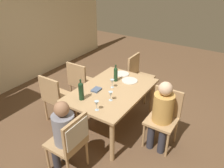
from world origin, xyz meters
TOP-DOWN VIEW (x-y plane):
  - ground_plane at (0.00, 0.00)m, footprint 10.00×10.00m
  - rear_room_partition at (0.00, 2.71)m, footprint 6.40×0.12m
  - dining_table at (0.00, 0.00)m, footprint 1.51×1.03m
  - chair_near at (0.09, -0.89)m, footprint 0.44×0.44m
  - chair_left_end at (-1.14, -0.12)m, footprint 0.44×0.46m
  - chair_far_right at (0.25, 0.89)m, footprint 0.44×0.44m
  - chair_right_end at (1.14, 0.09)m, footprint 0.44×0.44m
  - chair_far_left at (-0.43, 0.89)m, footprint 0.44×0.44m
  - person_woman_host at (-0.03, -0.89)m, footprint 0.35×0.30m
  - person_man_bearded at (-1.14, 0.03)m, footprint 0.29×0.34m
  - wine_bottle_tall_green at (-0.51, 0.22)m, footprint 0.08×0.08m
  - wine_bottle_dark_red at (0.29, 0.11)m, footprint 0.07×0.07m
  - wine_glass_near_left at (-0.29, -0.16)m, footprint 0.07×0.07m
  - wine_glass_centre at (0.06, 0.03)m, footprint 0.07×0.07m
  - wine_glass_near_right at (-0.61, -0.14)m, footprint 0.07×0.07m
  - dinner_plate_host at (0.58, 0.15)m, footprint 0.27×0.27m
  - dinner_plate_guest_left at (0.42, -0.10)m, footprint 0.28×0.28m
  - folded_napkin at (-0.17, 0.19)m, footprint 0.17×0.13m
  - handbag at (0.01, 0.89)m, footprint 0.19×0.30m

SIDE VIEW (x-z plane):
  - ground_plane at x=0.00m, z-range 0.00..0.00m
  - handbag at x=0.01m, z-range 0.00..0.22m
  - chair_near at x=0.09m, z-range 0.07..0.99m
  - chair_far_right at x=0.25m, z-range 0.07..0.99m
  - chair_right_end at x=1.14m, z-range 0.07..0.99m
  - chair_far_left at x=-0.43m, z-range 0.07..0.99m
  - chair_left_end at x=-1.14m, z-range 0.13..1.05m
  - person_man_bearded at x=-1.14m, z-range 0.09..1.19m
  - dining_table at x=0.00m, z-range 0.28..1.02m
  - person_woman_host at x=-0.03m, z-range 0.09..1.21m
  - dinner_plate_host at x=0.58m, z-range 0.74..0.75m
  - dinner_plate_guest_left at x=0.42m, z-range 0.74..0.75m
  - folded_napkin at x=-0.17m, z-range 0.74..0.77m
  - wine_glass_near_left at x=-0.29m, z-range 0.77..0.92m
  - wine_glass_centre at x=0.06m, z-range 0.77..0.92m
  - wine_glass_near_right at x=-0.61m, z-range 0.77..0.92m
  - wine_bottle_dark_red at x=0.29m, z-range 0.72..1.03m
  - wine_bottle_tall_green at x=-0.51m, z-range 0.72..1.06m
  - rear_room_partition at x=0.00m, z-range 0.00..2.70m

